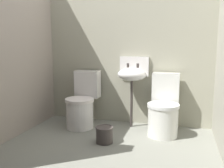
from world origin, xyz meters
TOP-DOWN VIEW (x-y plane):
  - ground_plane at (0.00, 0.00)m, footprint 2.82×2.47m
  - wall_back at (0.00, 1.08)m, footprint 2.82×0.10m
  - wall_left at (-1.26, 0.10)m, footprint 0.10×2.27m
  - toilet_left at (-0.57, 0.68)m, footprint 0.41×0.60m
  - toilet_right at (0.58, 0.68)m, footprint 0.41×0.60m
  - sink at (0.12, 0.87)m, footprint 0.42×0.35m
  - bucket at (-0.07, 0.18)m, footprint 0.22×0.22m

SIDE VIEW (x-z plane):
  - ground_plane at x=0.00m, z-range -0.08..0.00m
  - bucket at x=-0.07m, z-range 0.00..0.20m
  - toilet_left at x=-0.57m, z-range -0.07..0.71m
  - toilet_right at x=0.58m, z-range -0.07..0.71m
  - sink at x=0.12m, z-range 0.26..1.25m
  - wall_back at x=0.00m, z-range 0.00..2.31m
  - wall_left at x=-1.26m, z-range 0.00..2.31m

